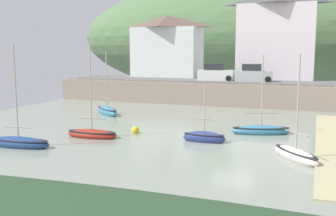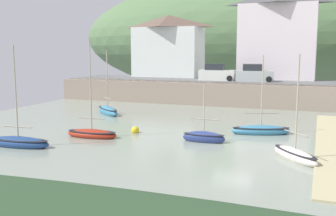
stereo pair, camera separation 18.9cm
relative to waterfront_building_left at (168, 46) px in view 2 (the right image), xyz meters
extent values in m
cube|color=gray|center=(13.97, -25.20, -6.50)|extent=(48.00, 40.00, 0.06)
cube|color=gray|center=(13.97, -8.20, -5.27)|extent=(48.00, 2.40, 2.40)
cube|color=#606060|center=(13.97, -4.50, -4.12)|extent=(48.00, 9.00, 0.10)
ellipsoid|color=#55764A|center=(11.46, 30.00, 1.88)|extent=(80.00, 44.00, 23.86)
cube|color=white|center=(0.00, 0.00, -0.86)|extent=(8.67, 4.77, 6.42)
pyramid|color=brown|center=(0.00, 0.00, 3.15)|extent=(8.97, 5.07, 1.60)
cube|color=white|center=(13.95, 0.00, 0.37)|extent=(8.96, 4.09, 8.89)
ellipsoid|color=silver|center=(17.97, -28.04, -6.25)|extent=(3.03, 3.42, 0.80)
ellipsoid|color=black|center=(17.97, -28.04, -6.03)|extent=(2.97, 3.35, 0.12)
cylinder|color=#B2A893|center=(17.97, -28.04, -3.30)|extent=(0.09, 0.09, 5.10)
cylinder|color=gray|center=(17.97, -28.04, -5.00)|extent=(1.34, 1.62, 0.07)
ellipsoid|color=navy|center=(12.13, -25.61, -6.23)|extent=(2.83, 0.96, 0.89)
ellipsoid|color=black|center=(12.13, -25.61, -5.98)|extent=(2.78, 0.94, 0.12)
cylinder|color=#B2A893|center=(12.13, -25.61, -4.26)|extent=(0.09, 0.09, 3.05)
cylinder|color=gray|center=(12.13, -25.61, -4.98)|extent=(1.77, 0.09, 0.07)
ellipsoid|color=teal|center=(0.66, -17.76, -6.22)|extent=(3.83, 3.51, 0.93)
ellipsoid|color=black|center=(0.66, -17.76, -5.96)|extent=(3.75, 3.44, 0.12)
cylinder|color=#B2A893|center=(0.66, -17.76, -3.17)|extent=(0.09, 0.09, 5.17)
cylinder|color=gray|center=(0.66, -17.76, -5.00)|extent=(1.50, 1.31, 0.07)
ellipsoid|color=navy|center=(1.74, -30.94, -6.25)|extent=(4.35, 1.58, 0.81)
ellipsoid|color=black|center=(1.74, -30.94, -6.03)|extent=(4.26, 1.55, 0.12)
cylinder|color=#B2A893|center=(1.74, -30.94, -3.03)|extent=(0.09, 0.09, 5.62)
cylinder|color=gray|center=(1.74, -30.94, -5.24)|extent=(2.05, 0.22, 0.07)
ellipsoid|color=teal|center=(15.28, -21.81, -6.25)|extent=(4.35, 2.53, 0.82)
ellipsoid|color=black|center=(15.28, -21.81, -6.02)|extent=(4.26, 2.48, 0.12)
cylinder|color=#B2A893|center=(15.28, -21.81, -3.37)|extent=(0.09, 0.09, 4.94)
cylinder|color=gray|center=(15.28, -21.81, -4.97)|extent=(2.32, 0.84, 0.07)
ellipsoid|color=#A52918|center=(4.56, -26.96, -6.28)|extent=(3.74, 1.51, 0.70)
ellipsoid|color=black|center=(4.56, -26.96, -6.09)|extent=(3.66, 1.48, 0.12)
cylinder|color=#B2A893|center=(4.56, -26.96, -2.94)|extent=(0.09, 0.09, 6.00)
cylinder|color=gray|center=(4.56, -26.96, -5.16)|extent=(1.97, 0.14, 0.07)
cube|color=silver|center=(7.76, -4.50, -3.47)|extent=(4.20, 1.96, 1.20)
cube|color=#282D33|center=(7.51, -4.50, -2.52)|extent=(2.19, 1.63, 0.80)
cylinder|color=black|center=(9.41, -3.70, -3.75)|extent=(0.64, 0.22, 0.64)
cylinder|color=black|center=(9.41, -5.30, -3.75)|extent=(0.64, 0.22, 0.64)
cylinder|color=black|center=(6.11, -3.70, -3.75)|extent=(0.64, 0.22, 0.64)
cylinder|color=black|center=(6.11, -5.30, -3.75)|extent=(0.64, 0.22, 0.64)
cube|color=#B0BDB9|center=(12.13, -4.50, -3.47)|extent=(4.23, 2.05, 1.20)
cube|color=#282D33|center=(11.88, -4.50, -2.52)|extent=(2.22, 1.68, 0.80)
cylinder|color=black|center=(13.78, -3.70, -3.75)|extent=(0.64, 0.22, 0.64)
cylinder|color=black|center=(13.78, -5.30, -3.75)|extent=(0.64, 0.22, 0.64)
cylinder|color=black|center=(10.48, -3.70, -3.75)|extent=(0.64, 0.22, 0.64)
cylinder|color=black|center=(10.48, -5.30, -3.75)|extent=(0.64, 0.22, 0.64)
sphere|color=yellow|center=(6.72, -24.61, -6.30)|extent=(0.58, 0.58, 0.58)
camera|label=1|loc=(18.88, -50.55, -0.52)|focal=43.15mm
camera|label=2|loc=(19.06, -50.49, -0.52)|focal=43.15mm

